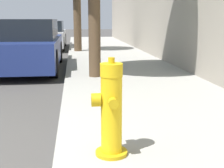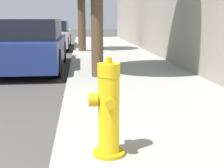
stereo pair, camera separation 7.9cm
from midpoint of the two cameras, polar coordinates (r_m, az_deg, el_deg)
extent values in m
cube|color=#99968E|center=(3.07, 18.94, -14.32)|extent=(2.95, 40.00, 0.11)
cylinder|color=#C39C11|center=(3.04, 0.20, -12.40)|extent=(0.30, 0.30, 0.04)
cylinder|color=yellow|center=(2.90, 0.20, -5.59)|extent=(0.20, 0.20, 0.72)
cylinder|color=yellow|center=(2.81, 0.21, 2.60)|extent=(0.21, 0.21, 0.12)
cylinder|color=#C39C11|center=(2.79, 0.21, 4.34)|extent=(0.06, 0.06, 0.05)
cylinder|color=#C39C11|center=(2.73, 0.50, -3.55)|extent=(0.09, 0.07, 0.09)
cylinder|color=#C39C11|center=(2.99, -0.06, -2.19)|extent=(0.09, 0.07, 0.09)
cylinder|color=#C39C11|center=(2.85, -2.63, -2.91)|extent=(0.09, 0.12, 0.12)
cube|color=navy|center=(8.90, -14.65, 5.95)|extent=(1.82, 4.29, 0.67)
cube|color=black|center=(8.69, -15.03, 9.70)|extent=(1.68, 2.36, 0.51)
cylinder|color=black|center=(10.37, -18.06, 5.51)|extent=(0.20, 0.67, 0.67)
cylinder|color=black|center=(10.15, -8.81, 5.83)|extent=(0.20, 0.67, 0.67)
cylinder|color=black|center=(7.51, -9.81, 3.72)|extent=(0.20, 0.67, 0.67)
cube|color=#B7B7BC|center=(15.05, -10.90, 8.28)|extent=(1.69, 4.45, 0.65)
cube|color=black|center=(14.85, -11.05, 10.38)|extent=(1.56, 2.45, 0.46)
cylinder|color=black|center=(16.52, -13.14, 7.85)|extent=(0.20, 0.63, 0.63)
cylinder|color=black|center=(16.39, -7.77, 8.02)|extent=(0.20, 0.63, 0.63)
cylinder|color=black|center=(13.79, -14.56, 7.05)|extent=(0.20, 0.63, 0.63)
cylinder|color=black|center=(13.64, -8.14, 7.26)|extent=(0.20, 0.63, 0.63)
cylinder|color=brown|center=(6.90, -2.45, 14.58)|extent=(0.26, 0.26, 3.19)
cylinder|color=brown|center=(12.62, -5.39, 12.22)|extent=(0.30, 0.30, 2.72)
camera|label=1|loc=(0.04, -89.44, 0.12)|focal=50.00mm
camera|label=2|loc=(0.04, 90.56, -0.12)|focal=50.00mm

